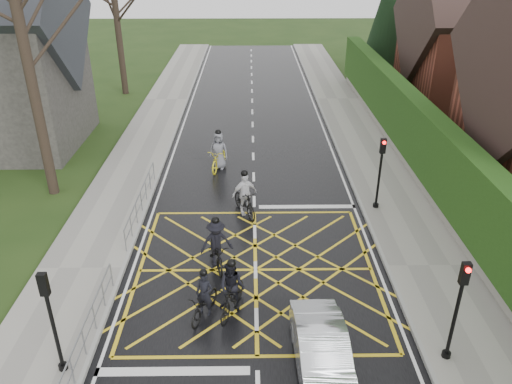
{
  "coord_description": "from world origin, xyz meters",
  "views": [
    {
      "loc": [
        -0.16,
        -14.1,
        10.25
      ],
      "look_at": [
        0.06,
        3.38,
        1.3
      ],
      "focal_mm": 35.0,
      "sensor_mm": 36.0,
      "label": 1
    }
  ],
  "objects_px": {
    "cyclist_mid": "(217,248)",
    "cyclist_lead": "(219,155)",
    "cyclist_rear": "(205,301)",
    "cyclist_back": "(232,292)",
    "car": "(322,353)",
    "cyclist_front": "(245,198)"
  },
  "relations": [
    {
      "from": "cyclist_mid",
      "to": "cyclist_lead",
      "type": "height_order",
      "value": "cyclist_lead"
    },
    {
      "from": "cyclist_rear",
      "to": "cyclist_back",
      "type": "bearing_deg",
      "value": 33.23
    },
    {
      "from": "cyclist_lead",
      "to": "car",
      "type": "relative_size",
      "value": 0.58
    },
    {
      "from": "cyclist_lead",
      "to": "car",
      "type": "xyz_separation_m",
      "value": [
        3.38,
        -13.03,
        -0.08
      ]
    },
    {
      "from": "cyclist_mid",
      "to": "cyclist_front",
      "type": "distance_m",
      "value": 3.7
    },
    {
      "from": "cyclist_lead",
      "to": "car",
      "type": "bearing_deg",
      "value": -62.3
    },
    {
      "from": "cyclist_front",
      "to": "cyclist_rear",
      "type": "bearing_deg",
      "value": -125.42
    },
    {
      "from": "cyclist_front",
      "to": "car",
      "type": "distance_m",
      "value": 8.69
    },
    {
      "from": "cyclist_back",
      "to": "car",
      "type": "height_order",
      "value": "cyclist_back"
    },
    {
      "from": "cyclist_front",
      "to": "cyclist_lead",
      "type": "bearing_deg",
      "value": 80.95
    },
    {
      "from": "cyclist_mid",
      "to": "cyclist_front",
      "type": "relative_size",
      "value": 1.02
    },
    {
      "from": "cyclist_back",
      "to": "cyclist_rear",
      "type": "bearing_deg",
      "value": -148.71
    },
    {
      "from": "cyclist_front",
      "to": "car",
      "type": "relative_size",
      "value": 0.54
    },
    {
      "from": "cyclist_back",
      "to": "car",
      "type": "distance_m",
      "value": 3.41
    },
    {
      "from": "cyclist_rear",
      "to": "car",
      "type": "bearing_deg",
      "value": -13.48
    },
    {
      "from": "cyclist_rear",
      "to": "cyclist_mid",
      "type": "height_order",
      "value": "cyclist_mid"
    },
    {
      "from": "cyclist_mid",
      "to": "cyclist_front",
      "type": "height_order",
      "value": "cyclist_front"
    },
    {
      "from": "cyclist_front",
      "to": "cyclist_lead",
      "type": "distance_m",
      "value": 4.78
    },
    {
      "from": "cyclist_mid",
      "to": "cyclist_lead",
      "type": "distance_m",
      "value": 8.19
    },
    {
      "from": "cyclist_rear",
      "to": "car",
      "type": "height_order",
      "value": "cyclist_rear"
    },
    {
      "from": "cyclist_rear",
      "to": "cyclist_front",
      "type": "height_order",
      "value": "cyclist_front"
    },
    {
      "from": "cyclist_lead",
      "to": "cyclist_front",
      "type": "bearing_deg",
      "value": -61.03
    }
  ]
}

